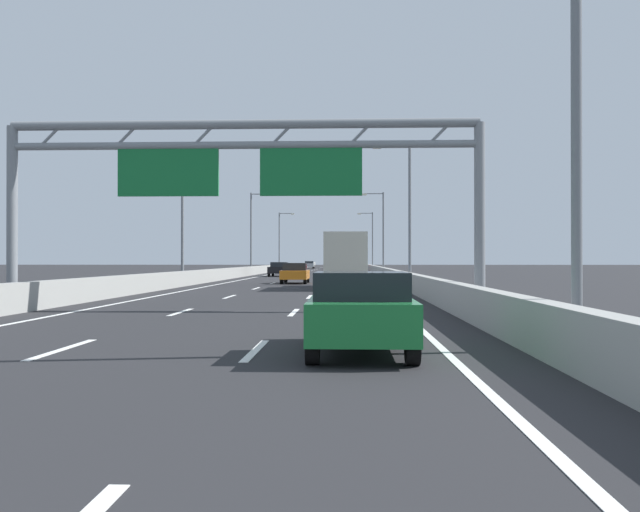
# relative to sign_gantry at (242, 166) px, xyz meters

# --- Properties ---
(ground_plane) EXTENTS (260.00, 260.00, 0.00)m
(ground_plane) POSITION_rel_sign_gantry_xyz_m (0.03, 77.33, -4.81)
(ground_plane) COLOR #262628
(lane_dash_left_1) EXTENTS (0.16, 3.00, 0.01)m
(lane_dash_left_1) POSITION_rel_sign_gantry_xyz_m (-1.77, -10.17, -4.80)
(lane_dash_left_1) COLOR white
(lane_dash_left_1) RESTS_ON ground_plane
(lane_dash_left_2) EXTENTS (0.16, 3.00, 0.01)m
(lane_dash_left_2) POSITION_rel_sign_gantry_xyz_m (-1.77, -1.17, -4.80)
(lane_dash_left_2) COLOR white
(lane_dash_left_2) RESTS_ON ground_plane
(lane_dash_left_3) EXTENTS (0.16, 3.00, 0.01)m
(lane_dash_left_3) POSITION_rel_sign_gantry_xyz_m (-1.77, 7.83, -4.80)
(lane_dash_left_3) COLOR white
(lane_dash_left_3) RESTS_ON ground_plane
(lane_dash_left_4) EXTENTS (0.16, 3.00, 0.01)m
(lane_dash_left_4) POSITION_rel_sign_gantry_xyz_m (-1.77, 16.83, -4.80)
(lane_dash_left_4) COLOR white
(lane_dash_left_4) RESTS_ON ground_plane
(lane_dash_left_5) EXTENTS (0.16, 3.00, 0.01)m
(lane_dash_left_5) POSITION_rel_sign_gantry_xyz_m (-1.77, 25.83, -4.80)
(lane_dash_left_5) COLOR white
(lane_dash_left_5) RESTS_ON ground_plane
(lane_dash_left_6) EXTENTS (0.16, 3.00, 0.01)m
(lane_dash_left_6) POSITION_rel_sign_gantry_xyz_m (-1.77, 34.83, -4.80)
(lane_dash_left_6) COLOR white
(lane_dash_left_6) RESTS_ON ground_plane
(lane_dash_left_7) EXTENTS (0.16, 3.00, 0.01)m
(lane_dash_left_7) POSITION_rel_sign_gantry_xyz_m (-1.77, 43.83, -4.80)
(lane_dash_left_7) COLOR white
(lane_dash_left_7) RESTS_ON ground_plane
(lane_dash_left_8) EXTENTS (0.16, 3.00, 0.01)m
(lane_dash_left_8) POSITION_rel_sign_gantry_xyz_m (-1.77, 52.83, -4.80)
(lane_dash_left_8) COLOR white
(lane_dash_left_8) RESTS_ON ground_plane
(lane_dash_left_9) EXTENTS (0.16, 3.00, 0.01)m
(lane_dash_left_9) POSITION_rel_sign_gantry_xyz_m (-1.77, 61.83, -4.80)
(lane_dash_left_9) COLOR white
(lane_dash_left_9) RESTS_ON ground_plane
(lane_dash_left_10) EXTENTS (0.16, 3.00, 0.01)m
(lane_dash_left_10) POSITION_rel_sign_gantry_xyz_m (-1.77, 70.83, -4.80)
(lane_dash_left_10) COLOR white
(lane_dash_left_10) RESTS_ON ground_plane
(lane_dash_left_11) EXTENTS (0.16, 3.00, 0.01)m
(lane_dash_left_11) POSITION_rel_sign_gantry_xyz_m (-1.77, 79.83, -4.80)
(lane_dash_left_11) COLOR white
(lane_dash_left_11) RESTS_ON ground_plane
(lane_dash_left_12) EXTENTS (0.16, 3.00, 0.01)m
(lane_dash_left_12) POSITION_rel_sign_gantry_xyz_m (-1.77, 88.83, -4.80)
(lane_dash_left_12) COLOR white
(lane_dash_left_12) RESTS_ON ground_plane
(lane_dash_left_13) EXTENTS (0.16, 3.00, 0.01)m
(lane_dash_left_13) POSITION_rel_sign_gantry_xyz_m (-1.77, 97.83, -4.80)
(lane_dash_left_13) COLOR white
(lane_dash_left_13) RESTS_ON ground_plane
(lane_dash_left_14) EXTENTS (0.16, 3.00, 0.01)m
(lane_dash_left_14) POSITION_rel_sign_gantry_xyz_m (-1.77, 106.83, -4.80)
(lane_dash_left_14) COLOR white
(lane_dash_left_14) RESTS_ON ground_plane
(lane_dash_left_15) EXTENTS (0.16, 3.00, 0.01)m
(lane_dash_left_15) POSITION_rel_sign_gantry_xyz_m (-1.77, 115.83, -4.80)
(lane_dash_left_15) COLOR white
(lane_dash_left_15) RESTS_ON ground_plane
(lane_dash_left_16) EXTENTS (0.16, 3.00, 0.01)m
(lane_dash_left_16) POSITION_rel_sign_gantry_xyz_m (-1.77, 124.83, -4.80)
(lane_dash_left_16) COLOR white
(lane_dash_left_16) RESTS_ON ground_plane
(lane_dash_left_17) EXTENTS (0.16, 3.00, 0.01)m
(lane_dash_left_17) POSITION_rel_sign_gantry_xyz_m (-1.77, 133.83, -4.80)
(lane_dash_left_17) COLOR white
(lane_dash_left_17) RESTS_ON ground_plane
(lane_dash_right_1) EXTENTS (0.16, 3.00, 0.01)m
(lane_dash_right_1) POSITION_rel_sign_gantry_xyz_m (1.83, -10.17, -4.80)
(lane_dash_right_1) COLOR white
(lane_dash_right_1) RESTS_ON ground_plane
(lane_dash_right_2) EXTENTS (0.16, 3.00, 0.01)m
(lane_dash_right_2) POSITION_rel_sign_gantry_xyz_m (1.83, -1.17, -4.80)
(lane_dash_right_2) COLOR white
(lane_dash_right_2) RESTS_ON ground_plane
(lane_dash_right_3) EXTENTS (0.16, 3.00, 0.01)m
(lane_dash_right_3) POSITION_rel_sign_gantry_xyz_m (1.83, 7.83, -4.80)
(lane_dash_right_3) COLOR white
(lane_dash_right_3) RESTS_ON ground_plane
(lane_dash_right_4) EXTENTS (0.16, 3.00, 0.01)m
(lane_dash_right_4) POSITION_rel_sign_gantry_xyz_m (1.83, 16.83, -4.80)
(lane_dash_right_4) COLOR white
(lane_dash_right_4) RESTS_ON ground_plane
(lane_dash_right_5) EXTENTS (0.16, 3.00, 0.01)m
(lane_dash_right_5) POSITION_rel_sign_gantry_xyz_m (1.83, 25.83, -4.80)
(lane_dash_right_5) COLOR white
(lane_dash_right_5) RESTS_ON ground_plane
(lane_dash_right_6) EXTENTS (0.16, 3.00, 0.01)m
(lane_dash_right_6) POSITION_rel_sign_gantry_xyz_m (1.83, 34.83, -4.80)
(lane_dash_right_6) COLOR white
(lane_dash_right_6) RESTS_ON ground_plane
(lane_dash_right_7) EXTENTS (0.16, 3.00, 0.01)m
(lane_dash_right_7) POSITION_rel_sign_gantry_xyz_m (1.83, 43.83, -4.80)
(lane_dash_right_7) COLOR white
(lane_dash_right_7) RESTS_ON ground_plane
(lane_dash_right_8) EXTENTS (0.16, 3.00, 0.01)m
(lane_dash_right_8) POSITION_rel_sign_gantry_xyz_m (1.83, 52.83, -4.80)
(lane_dash_right_8) COLOR white
(lane_dash_right_8) RESTS_ON ground_plane
(lane_dash_right_9) EXTENTS (0.16, 3.00, 0.01)m
(lane_dash_right_9) POSITION_rel_sign_gantry_xyz_m (1.83, 61.83, -4.80)
(lane_dash_right_9) COLOR white
(lane_dash_right_9) RESTS_ON ground_plane
(lane_dash_right_10) EXTENTS (0.16, 3.00, 0.01)m
(lane_dash_right_10) POSITION_rel_sign_gantry_xyz_m (1.83, 70.83, -4.80)
(lane_dash_right_10) COLOR white
(lane_dash_right_10) RESTS_ON ground_plane
(lane_dash_right_11) EXTENTS (0.16, 3.00, 0.01)m
(lane_dash_right_11) POSITION_rel_sign_gantry_xyz_m (1.83, 79.83, -4.80)
(lane_dash_right_11) COLOR white
(lane_dash_right_11) RESTS_ON ground_plane
(lane_dash_right_12) EXTENTS (0.16, 3.00, 0.01)m
(lane_dash_right_12) POSITION_rel_sign_gantry_xyz_m (1.83, 88.83, -4.80)
(lane_dash_right_12) COLOR white
(lane_dash_right_12) RESTS_ON ground_plane
(lane_dash_right_13) EXTENTS (0.16, 3.00, 0.01)m
(lane_dash_right_13) POSITION_rel_sign_gantry_xyz_m (1.83, 97.83, -4.80)
(lane_dash_right_13) COLOR white
(lane_dash_right_13) RESTS_ON ground_plane
(lane_dash_right_14) EXTENTS (0.16, 3.00, 0.01)m
(lane_dash_right_14) POSITION_rel_sign_gantry_xyz_m (1.83, 106.83, -4.80)
(lane_dash_right_14) COLOR white
(lane_dash_right_14) RESTS_ON ground_plane
(lane_dash_right_15) EXTENTS (0.16, 3.00, 0.01)m
(lane_dash_right_15) POSITION_rel_sign_gantry_xyz_m (1.83, 115.83, -4.80)
(lane_dash_right_15) COLOR white
(lane_dash_right_15) RESTS_ON ground_plane
(lane_dash_right_16) EXTENTS (0.16, 3.00, 0.01)m
(lane_dash_right_16) POSITION_rel_sign_gantry_xyz_m (1.83, 124.83, -4.80)
(lane_dash_right_16) COLOR white
(lane_dash_right_16) RESTS_ON ground_plane
(lane_dash_right_17) EXTENTS (0.16, 3.00, 0.01)m
(lane_dash_right_17) POSITION_rel_sign_gantry_xyz_m (1.83, 133.83, -4.80)
(lane_dash_right_17) COLOR white
(lane_dash_right_17) RESTS_ON ground_plane
(edge_line_left) EXTENTS (0.16, 176.00, 0.01)m
(edge_line_left) POSITION_rel_sign_gantry_xyz_m (-5.22, 65.33, -4.80)
(edge_line_left) COLOR white
(edge_line_left) RESTS_ON ground_plane
(edge_line_right) EXTENTS (0.16, 176.00, 0.01)m
(edge_line_right) POSITION_rel_sign_gantry_xyz_m (5.28, 65.33, -4.80)
(edge_line_right) COLOR white
(edge_line_right) RESTS_ON ground_plane
(barrier_left) EXTENTS (0.45, 220.00, 0.95)m
(barrier_left) POSITION_rel_sign_gantry_xyz_m (-6.87, 87.33, -4.33)
(barrier_left) COLOR #9E9E99
(barrier_left) RESTS_ON ground_plane
(barrier_right) EXTENTS (0.45, 220.00, 0.95)m
(barrier_right) POSITION_rel_sign_gantry_xyz_m (6.93, 87.33, -4.33)
(barrier_right) COLOR #9E9E99
(barrier_right) RESTS_ON ground_plane
(sign_gantry) EXTENTS (16.06, 0.36, 6.36)m
(sign_gantry) POSITION_rel_sign_gantry_xyz_m (0.00, 0.00, 0.00)
(sign_gantry) COLOR gray
(sign_gantry) RESTS_ON ground_plane
(streetlamp_right_near) EXTENTS (2.58, 0.28, 9.50)m
(streetlamp_right_near) POSITION_rel_sign_gantry_xyz_m (7.49, -9.94, 0.59)
(streetlamp_right_near) COLOR slate
(streetlamp_right_near) RESTS_ON ground_plane
(streetlamp_left_mid) EXTENTS (2.58, 0.28, 9.50)m
(streetlamp_left_mid) POSITION_rel_sign_gantry_xyz_m (-7.44, 23.31, 0.59)
(streetlamp_left_mid) COLOR slate
(streetlamp_left_mid) RESTS_ON ground_plane
(streetlamp_right_mid) EXTENTS (2.58, 0.28, 9.50)m
(streetlamp_right_mid) POSITION_rel_sign_gantry_xyz_m (7.49, 23.31, 0.59)
(streetlamp_right_mid) COLOR slate
(streetlamp_right_mid) RESTS_ON ground_plane
(streetlamp_left_far) EXTENTS (2.58, 0.28, 9.50)m
(streetlamp_left_far) POSITION_rel_sign_gantry_xyz_m (-7.44, 56.55, 0.59)
(streetlamp_left_far) COLOR slate
(streetlamp_left_far) RESTS_ON ground_plane
(streetlamp_right_far) EXTENTS (2.58, 0.28, 9.50)m
(streetlamp_right_far) POSITION_rel_sign_gantry_xyz_m (7.49, 56.55, 0.59)
(streetlamp_right_far) COLOR slate
(streetlamp_right_far) RESTS_ON ground_plane
(streetlamp_left_distant) EXTENTS (2.58, 0.28, 9.50)m
(streetlamp_left_distant) POSITION_rel_sign_gantry_xyz_m (-7.44, 89.79, 0.59)
(streetlamp_left_distant) COLOR slate
(streetlamp_left_distant) RESTS_ON ground_plane
(streetlamp_right_distant) EXTENTS (2.58, 0.28, 9.50)m
(streetlamp_right_distant) POSITION_rel_sign_gantry_xyz_m (7.49, 89.79, 0.59)
(streetlamp_right_distant) COLOR slate
(streetlamp_right_distant) RESTS_ON ground_plane
(black_car) EXTENTS (1.87, 4.67, 1.43)m
(black_car) POSITION_rel_sign_gantry_xyz_m (-3.34, 46.14, -4.06)
(black_car) COLOR black
(black_car) RESTS_ON ground_plane
(silver_car) EXTENTS (1.80, 4.46, 1.41)m
(silver_car) POSITION_rel_sign_gantry_xyz_m (-3.67, 107.53, -4.06)
(silver_car) COLOR #A8ADB2
(silver_car) RESTS_ON ground_plane
(yellow_car) EXTENTS (1.75, 4.33, 1.47)m
(yellow_car) POSITION_rel_sign_gantry_xyz_m (0.02, 106.46, -4.05)
(yellow_car) COLOR yellow
(yellow_car) RESTS_ON ground_plane
(orange_car) EXTENTS (1.83, 4.21, 1.45)m
(orange_car) POSITION_rel_sign_gantry_xyz_m (-0.15, 25.47, -4.07)
(orange_car) COLOR orange
(orange_car) RESTS_ON ground_plane
(green_car) EXTENTS (1.80, 4.14, 1.46)m
(green_car) POSITION_rel_sign_gantry_xyz_m (3.75, -10.41, -4.05)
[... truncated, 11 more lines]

